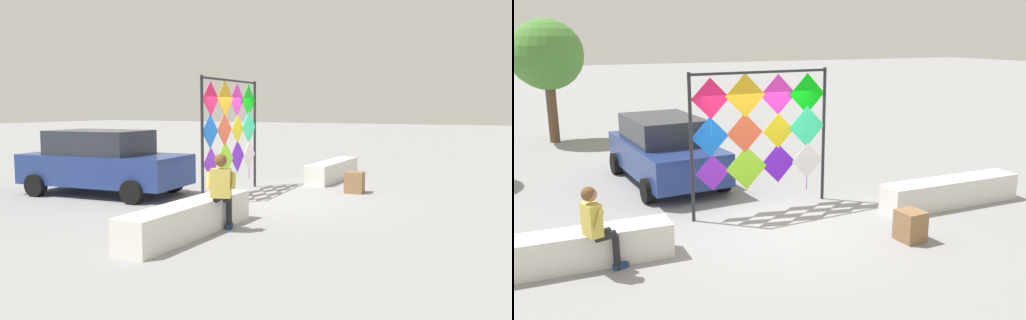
% 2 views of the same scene
% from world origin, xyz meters
% --- Properties ---
extents(ground, '(120.00, 120.00, 0.00)m').
position_xyz_m(ground, '(0.00, 0.00, 0.00)').
color(ground, gray).
extents(plaza_ledge_left, '(3.34, 0.62, 0.59)m').
position_xyz_m(plaza_ledge_left, '(-3.96, -0.22, 0.29)').
color(plaza_ledge_left, silver).
rests_on(plaza_ledge_left, ground).
extents(plaza_ledge_right, '(3.34, 0.62, 0.59)m').
position_xyz_m(plaza_ledge_right, '(3.96, -0.22, 0.29)').
color(plaza_ledge_right, silver).
rests_on(plaza_ledge_right, ground).
extents(kite_display_rack, '(3.17, 0.31, 2.97)m').
position_xyz_m(kite_display_rack, '(0.07, 1.20, 1.77)').
color(kite_display_rack, '#232328').
rests_on(kite_display_rack, ground).
extents(seated_vendor, '(0.67, 0.57, 1.43)m').
position_xyz_m(seated_vendor, '(-3.50, -0.62, 0.84)').
color(seated_vendor, black).
rests_on(seated_vendor, ground).
extents(parked_car, '(2.36, 4.43, 1.66)m').
position_xyz_m(parked_car, '(-1.32, 4.21, 0.84)').
color(parked_car, navy).
rests_on(parked_car, ground).
extents(cardboard_box_large, '(0.46, 0.50, 0.56)m').
position_xyz_m(cardboard_box_large, '(1.81, -1.53, 0.28)').
color(cardboard_box_large, olive).
rests_on(cardboard_box_large, ground).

